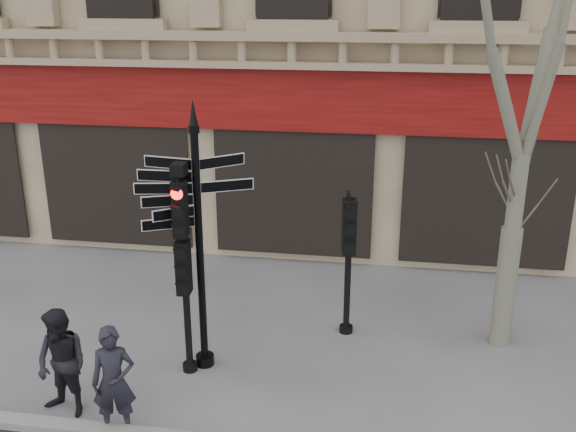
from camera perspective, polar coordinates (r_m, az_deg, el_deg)
name	(u,v)px	position (r m, az deg, el deg)	size (l,w,h in m)	color
ground	(244,387)	(10.05, -3.94, -14.92)	(80.00, 80.00, 0.00)	#5E5E63
fingerpost	(197,195)	(9.46, -8.09, 1.90)	(2.20, 2.20, 4.25)	black
traffic_signal_main	(183,245)	(9.57, -9.31, -2.56)	(0.39, 0.29, 3.37)	black
traffic_signal_secondary	(349,241)	(10.78, 5.43, -2.24)	(0.46, 0.37, 2.46)	black
pedestrian_a	(114,382)	(9.02, -15.24, -14.04)	(0.58, 0.38, 1.58)	black
pedestrian_b	(62,364)	(9.59, -19.45, -12.28)	(0.78, 0.61, 1.60)	black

